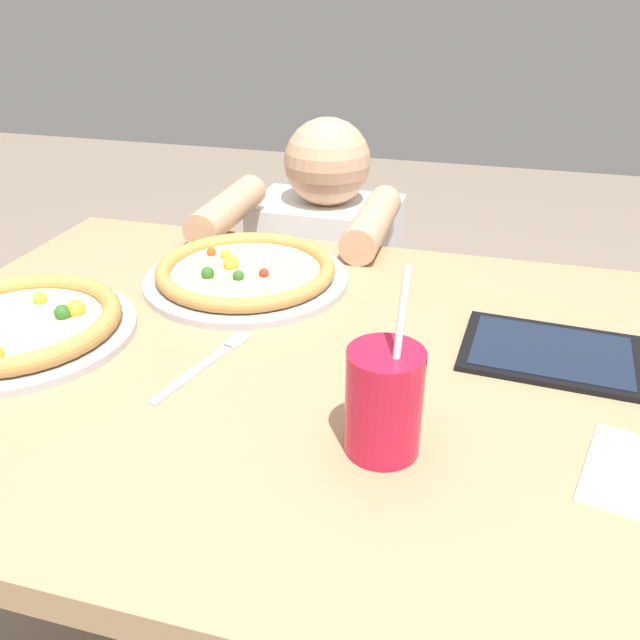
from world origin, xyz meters
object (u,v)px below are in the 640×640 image
object	(u,v)px
tablet	(551,353)
diner_seated	(326,316)
pizza_far	(246,273)
drink_cup_colored	(384,401)
pizza_near	(20,325)
fork	(207,362)

from	to	relation	value
tablet	diner_seated	size ratio (longest dim) A/B	0.27
pizza_far	drink_cup_colored	distance (m)	0.49
pizza_near	tablet	distance (m)	0.76
fork	drink_cup_colored	bearing A→B (deg)	-23.19
drink_cup_colored	diner_seated	distance (m)	0.97
fork	pizza_far	bearing A→B (deg)	99.58
diner_seated	drink_cup_colored	bearing A→B (deg)	-71.08
pizza_near	diner_seated	bearing A→B (deg)	70.38
drink_cup_colored	tablet	world-z (taller)	drink_cup_colored
pizza_near	tablet	xyz separation A→B (m)	(0.75, 0.15, -0.01)
diner_seated	pizza_near	bearing A→B (deg)	-109.62
pizza_far	diner_seated	distance (m)	0.57
pizza_far	tablet	size ratio (longest dim) A/B	1.39
pizza_far	tablet	distance (m)	0.51
tablet	diner_seated	distance (m)	0.82
pizza_near	fork	world-z (taller)	pizza_near
pizza_far	drink_cup_colored	bearing A→B (deg)	-50.75
pizza_near	fork	xyz separation A→B (m)	(0.29, 0.00, -0.02)
pizza_far	tablet	bearing A→B (deg)	-13.16
fork	tablet	distance (m)	0.48
diner_seated	tablet	bearing A→B (deg)	-50.86
pizza_far	drink_cup_colored	xyz separation A→B (m)	(0.31, -0.38, 0.05)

